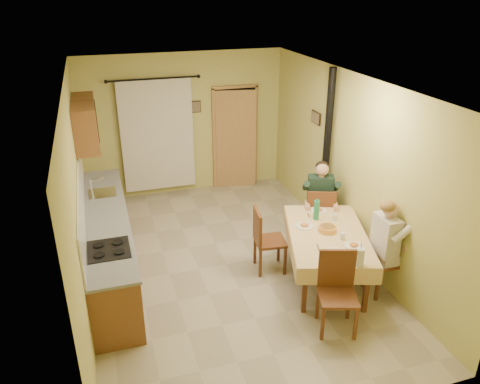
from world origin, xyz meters
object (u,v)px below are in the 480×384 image
object	(u,v)px
chair_near	(336,308)
chair_right	(383,273)
chair_left	(269,252)
man_far	(320,194)
stove_flue	(325,175)
chair_far	(318,227)
dining_table	(326,256)
man_right	(388,236)

from	to	relation	value
chair_near	chair_right	size ratio (longest dim) A/B	1.07
chair_left	man_far	size ratio (longest dim) A/B	0.72
stove_flue	chair_far	bearing A→B (deg)	-123.10
chair_left	stove_flue	xyz separation A→B (m)	(1.33, 0.91, 0.73)
dining_table	chair_left	bearing A→B (deg)	162.45
chair_near	man_right	xyz separation A→B (m)	(0.98, 0.50, 0.59)
dining_table	man_far	bearing A→B (deg)	87.05
dining_table	man_far	distance (m)	1.16
chair_near	man_right	distance (m)	1.24
man_far	man_right	distance (m)	1.52
man_far	chair_left	bearing A→B (deg)	-134.02
man_right	chair_near	bearing A→B (deg)	117.24
dining_table	chair_near	xyz separation A→B (m)	(-0.36, -1.01, -0.09)
man_right	stove_flue	world-z (taller)	stove_flue
chair_left	stove_flue	world-z (taller)	stove_flue
chair_near	man_far	size ratio (longest dim) A/B	0.74
man_far	dining_table	bearing A→B (deg)	-89.68
dining_table	chair_left	world-z (taller)	chair_left
stove_flue	dining_table	bearing A→B (deg)	-114.48
dining_table	man_right	xyz separation A→B (m)	(0.61, -0.51, 0.50)
chair_left	man_right	distance (m)	1.74
chair_left	man_far	distance (m)	1.31
man_right	chair_far	bearing A→B (deg)	9.93
chair_left	dining_table	bearing A→B (deg)	62.05
chair_near	chair_left	xyz separation A→B (m)	(-0.33, 1.49, -0.00)
dining_table	chair_near	distance (m)	1.08
chair_near	stove_flue	world-z (taller)	stove_flue
chair_far	chair_near	bearing A→B (deg)	-89.40
dining_table	stove_flue	size ratio (longest dim) A/B	0.72
chair_far	chair_near	size ratio (longest dim) A/B	0.99
chair_left	stove_flue	size ratio (longest dim) A/B	0.36
chair_right	chair_left	xyz separation A→B (m)	(-1.32, 1.00, 0.00)
stove_flue	chair_left	bearing A→B (deg)	-145.68
man_far	chair_far	bearing A→B (deg)	-90.00
chair_far	chair_right	world-z (taller)	chair_far
chair_left	man_right	size ratio (longest dim) A/B	0.72
chair_left	chair_near	bearing A→B (deg)	19.46
chair_far	man_right	size ratio (longest dim) A/B	0.73
chair_far	stove_flue	distance (m)	0.89
chair_left	man_right	bearing A→B (deg)	59.62
chair_near	stove_flue	size ratio (longest dim) A/B	0.37
chair_near	man_right	bearing A→B (deg)	-135.39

